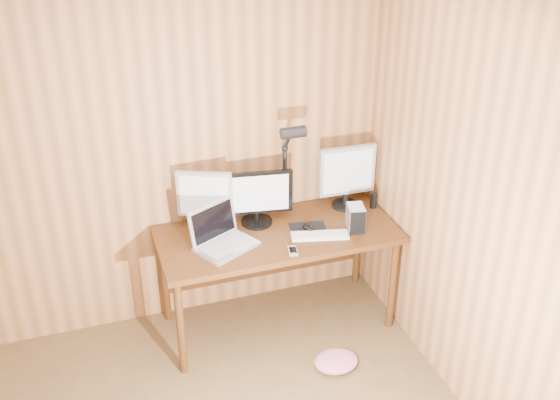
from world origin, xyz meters
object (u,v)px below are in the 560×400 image
monitor_center (256,197)px  monitor_left (205,199)px  desk (274,242)px  phone (293,251)px  hard_drive (356,218)px  monitor_right (347,175)px  mouse (308,227)px  speaker (373,200)px  keyboard (320,235)px  laptop (221,236)px  desk_lamp (289,155)px

monitor_center → monitor_left: bearing=-178.2°
desk → phone: phone is taller
monitor_center → hard_drive: bearing=-16.5°
monitor_right → mouse: monitor_right is taller
desk → monitor_right: size_ratio=3.47×
phone → hard_drive: bearing=26.5°
desk → speaker: speaker is taller
phone → speaker: 0.83m
keyboard → monitor_right: bearing=59.1°
laptop → mouse: (0.60, 0.00, -0.04)m
monitor_left → desk_lamp: desk_lamp is taller
monitor_right → mouse: (-0.37, -0.22, -0.23)m
speaker → desk_lamp: bearing=170.2°
desk → laptop: (-0.40, -0.11, 0.19)m
monitor_center → phone: (0.11, -0.42, -0.19)m
monitor_right → speaker: size_ratio=4.04×
mouse → phone: bearing=-123.3°
monitor_left → keyboard: size_ratio=1.06×
desk → monitor_left: (-0.44, 0.13, 0.35)m
desk_lamp → keyboard: bearing=-70.3°
hard_drive → speaker: bearing=56.5°
keyboard → mouse: bearing=124.4°
desk → hard_drive: (0.51, -0.20, 0.21)m
keyboard → hard_drive: size_ratio=2.26×
monitor_right → desk_lamp: desk_lamp is taller
monitor_right → hard_drive: (-0.07, -0.32, -0.16)m
monitor_left → desk_lamp: (0.59, 0.01, 0.22)m
monitor_center → phone: monitor_center is taller
hard_drive → laptop: bearing=-173.0°
keyboard → speaker: speaker is taller
monitor_left → laptop: (0.04, -0.24, -0.16)m
keyboard → desk_lamp: (-0.09, 0.36, 0.44)m
laptop → speaker: size_ratio=4.01×
monitor_center → monitor_left: monitor_left is taller
keyboard → mouse: size_ratio=3.55×
keyboard → speaker: bearing=40.3°
hard_drive → speaker: 0.35m
hard_drive → mouse: bearing=175.7°
monitor_center → phone: 0.48m
keyboard → phone: (-0.23, -0.12, -0.00)m
monitor_left → laptop: bearing=-57.7°
monitor_center → mouse: monitor_center is taller
monitor_right → desk_lamp: 0.47m
hard_drive → monitor_right: bearing=90.6°
monitor_center → phone: bearing=-66.1°
monitor_right → laptop: monitor_right is taller
monitor_right → laptop: (-0.97, -0.23, -0.18)m
laptop → phone: (0.41, -0.22, -0.06)m
mouse → phone: mouse is taller
laptop → phone: size_ratio=3.80×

